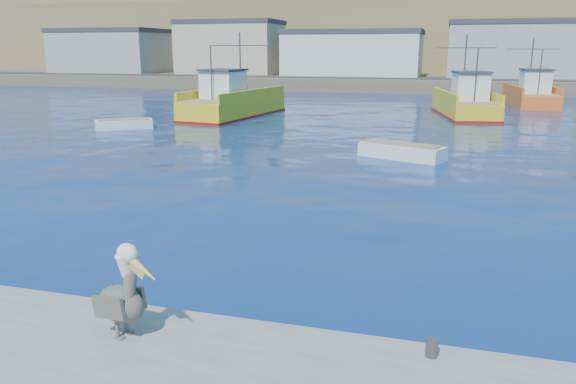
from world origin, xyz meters
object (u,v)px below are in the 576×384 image
at_px(skiff_left, 124,125).
at_px(pelican, 122,297).
at_px(boat_orange, 531,95).
at_px(trawler_yellow_b, 465,104).
at_px(trawler_yellow_a, 233,103).
at_px(skiff_mid, 402,152).

bearing_deg(skiff_left, pelican, -58.21).
bearing_deg(pelican, skiff_left, 121.79).
distance_m(boat_orange, pelican, 51.04).
relative_size(skiff_left, pelican, 2.26).
xyz_separation_m(trawler_yellow_b, skiff_left, (-22.07, -13.83, -0.72)).
xyz_separation_m(trawler_yellow_a, skiff_left, (-4.45, -8.51, -0.79)).
distance_m(skiff_left, pelican, 30.07).
bearing_deg(skiff_mid, skiff_left, 163.49).
height_order(skiff_mid, pelican, pelican).
bearing_deg(skiff_left, trawler_yellow_b, 32.08).
distance_m(trawler_yellow_b, skiff_mid, 19.68).
bearing_deg(pelican, boat_orange, 76.07).
bearing_deg(pelican, skiff_mid, 81.69).
height_order(skiff_left, pelican, pelican).
bearing_deg(boat_orange, pelican, -103.93).
bearing_deg(pelican, trawler_yellow_a, 108.48).
bearing_deg(skiff_left, boat_orange, 40.48).
distance_m(trawler_yellow_b, boat_orange, 11.83).
bearing_deg(boat_orange, skiff_left, -139.52).
bearing_deg(trawler_yellow_b, boat_orange, 59.24).
distance_m(trawler_yellow_a, skiff_left, 9.64).
height_order(boat_orange, pelican, boat_orange).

